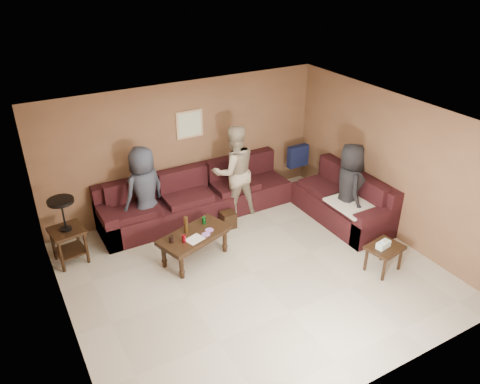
{
  "coord_description": "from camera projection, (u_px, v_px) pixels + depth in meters",
  "views": [
    {
      "loc": [
        -3.1,
        -5.1,
        4.64
      ],
      "look_at": [
        0.25,
        0.85,
        1.0
      ],
      "focal_mm": 35.0,
      "sensor_mm": 36.0,
      "label": 1
    }
  ],
  "objects": [
    {
      "name": "room",
      "position": [
        254.0,
        179.0,
        6.66
      ],
      "size": [
        5.6,
        5.5,
        2.5
      ],
      "color": "#B4AD98",
      "rests_on": "ground"
    },
    {
      "name": "sectional_sofa",
      "position": [
        249.0,
        202.0,
        8.81
      ],
      "size": [
        4.65,
        2.9,
        0.97
      ],
      "color": "#321014",
      "rests_on": "ground"
    },
    {
      "name": "coffee_table",
      "position": [
        194.0,
        238.0,
        7.59
      ],
      "size": [
        1.3,
        0.93,
        0.77
      ],
      "rotation": [
        0.0,
        0.0,
        0.32
      ],
      "color": "black",
      "rests_on": "ground"
    },
    {
      "name": "end_table_left",
      "position": [
        66.0,
        230.0,
        7.44
      ],
      "size": [
        0.57,
        0.57,
        1.16
      ],
      "rotation": [
        0.0,
        0.0,
        0.13
      ],
      "color": "black",
      "rests_on": "ground"
    },
    {
      "name": "side_table_right",
      "position": [
        384.0,
        250.0,
        7.34
      ],
      "size": [
        0.61,
        0.53,
        0.59
      ],
      "rotation": [
        0.0,
        0.0,
        0.18
      ],
      "color": "black",
      "rests_on": "ground"
    },
    {
      "name": "waste_bin",
      "position": [
        228.0,
        220.0,
        8.59
      ],
      "size": [
        0.26,
        0.26,
        0.3
      ],
      "primitive_type": "cube",
      "rotation": [
        0.0,
        0.0,
        -0.05
      ],
      "color": "black",
      "rests_on": "ground"
    },
    {
      "name": "wall_art",
      "position": [
        190.0,
        124.0,
        8.6
      ],
      "size": [
        0.52,
        0.04,
        0.52
      ],
      "color": "tan",
      "rests_on": "ground"
    },
    {
      "name": "person_left",
      "position": [
        145.0,
        191.0,
        8.13
      ],
      "size": [
        0.93,
        0.77,
        1.65
      ],
      "primitive_type": "imported",
      "rotation": [
        0.0,
        0.0,
        3.49
      ],
      "color": "#2E3340",
      "rests_on": "ground"
    },
    {
      "name": "person_middle",
      "position": [
        234.0,
        171.0,
        8.7
      ],
      "size": [
        0.92,
        0.75,
        1.78
      ],
      "primitive_type": "imported",
      "rotation": [
        0.0,
        0.0,
        3.06
      ],
      "color": "gray",
      "rests_on": "ground"
    },
    {
      "name": "person_right",
      "position": [
        349.0,
        187.0,
        8.28
      ],
      "size": [
        0.78,
        0.94,
        1.64
      ],
      "primitive_type": "imported",
      "rotation": [
        0.0,
        0.0,
        1.19
      ],
      "color": "black",
      "rests_on": "ground"
    }
  ]
}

